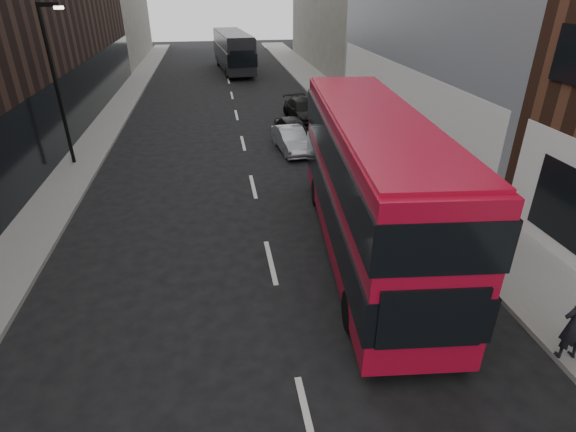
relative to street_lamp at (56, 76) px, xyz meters
name	(u,v)px	position (x,y,z in m)	size (l,w,h in m)	color
sidewalk_right	(349,113)	(15.72, 7.00, -4.11)	(3.00, 80.00, 0.15)	slate
sidewalk_left	(108,124)	(0.22, 7.00, -4.11)	(2.00, 80.00, 0.15)	slate
street_lamp	(56,76)	(0.00, 0.00, 0.00)	(1.06, 0.22, 7.00)	black
red_bus	(370,179)	(11.32, -9.84, -1.63)	(3.79, 11.57, 4.60)	#AA0A24
grey_bus	(233,51)	(9.02, 24.85, -2.23)	(3.66, 11.47, 3.65)	black
car_a	(293,130)	(11.03, 2.00, -3.55)	(1.49, 3.72, 1.27)	black
car_b	(291,140)	(10.63, 0.33, -3.57)	(1.29, 3.71, 1.22)	#96989F
car_c	(304,111)	(12.39, 6.00, -3.54)	(1.79, 4.41, 1.28)	black
pedestrian	(575,326)	(14.42, -15.24, -3.13)	(0.66, 0.43, 1.81)	black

